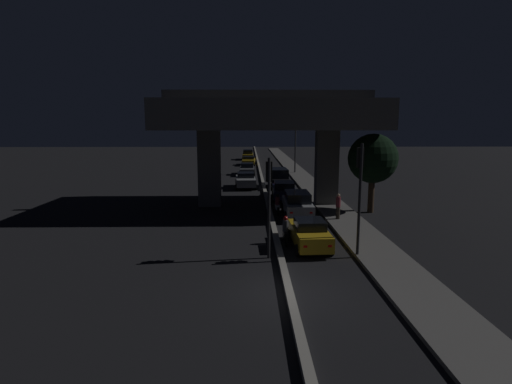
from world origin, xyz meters
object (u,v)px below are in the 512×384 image
car_taxi_yellow_fourth_oncoming (248,155)px  motorcycle_black_filtering_near (285,232)px  traffic_light_left_of_median (269,190)px  car_dark_blue_third (284,190)px  car_black_fourth (279,178)px  car_taxi_yellow_third_oncoming (249,161)px  pedestrian_on_sidewalk (338,206)px  street_lamp (293,139)px  car_silver_lead_oncoming (246,180)px  car_taxi_yellow_lead (309,233)px  traffic_light_right_of_median (360,181)px  car_silver_second (297,204)px  car_grey_second_oncoming (247,169)px  motorcycle_white_filtering_mid (277,205)px

car_taxi_yellow_fourth_oncoming → motorcycle_black_filtering_near: 51.88m
traffic_light_left_of_median → car_taxi_yellow_fourth_oncoming: traffic_light_left_of_median is taller
car_dark_blue_third → car_black_fourth: bearing=2.1°
car_taxi_yellow_third_oncoming → pedestrian_on_sidewalk: bearing=11.5°
street_lamp → car_silver_lead_oncoming: bearing=-117.1°
car_taxi_yellow_third_oncoming → car_taxi_yellow_lead: bearing=6.7°
traffic_light_left_of_median → street_lamp: size_ratio=0.64×
traffic_light_right_of_median → car_silver_second: (-1.87, 8.53, -2.80)m
car_silver_second → car_taxi_yellow_fourth_oncoming: car_taxi_yellow_fourth_oncoming is taller
car_taxi_yellow_lead → car_taxi_yellow_third_oncoming: (-3.16, 42.82, -0.06)m
traffic_light_right_of_median → car_grey_second_oncoming: 32.61m
car_taxi_yellow_lead → car_black_fourth: size_ratio=0.99×
traffic_light_left_of_median → pedestrian_on_sidewalk: traffic_light_left_of_median is taller
traffic_light_left_of_median → car_black_fourth: bearing=84.5°
car_black_fourth → car_taxi_yellow_fourth_oncoming: car_black_fourth is taller
car_taxi_yellow_fourth_oncoming → motorcycle_black_filtering_near: bearing=2.4°
car_black_fourth → motorcycle_white_filtering_mid: car_black_fourth is taller
street_lamp → car_taxi_yellow_lead: size_ratio=1.77×
motorcycle_white_filtering_mid → car_taxi_yellow_fourth_oncoming: bearing=0.7°
car_taxi_yellow_third_oncoming → car_taxi_yellow_fourth_oncoming: size_ratio=1.03×
car_silver_lead_oncoming → car_taxi_yellow_lead: bearing=7.4°
motorcycle_white_filtering_mid → car_silver_lead_oncoming: bearing=9.1°
car_dark_blue_third → car_grey_second_oncoming: (-3.24, 16.81, -0.02)m
car_taxi_yellow_lead → car_silver_lead_oncoming: bearing=7.6°
motorcycle_white_filtering_mid → car_silver_second: bearing=-127.2°
car_dark_blue_third → car_grey_second_oncoming: 17.12m
car_silver_second → motorcycle_black_filtering_near: size_ratio=2.25×
traffic_light_left_of_median → car_taxi_yellow_lead: bearing=34.1°
car_taxi_yellow_fourth_oncoming → car_silver_second: bearing=4.5°
car_black_fourth → motorcycle_white_filtering_mid: (-1.00, -12.10, -0.39)m
traffic_light_left_of_median → car_black_fourth: size_ratio=1.13×
motorcycle_white_filtering_mid → pedestrian_on_sidewalk: 4.48m
traffic_light_right_of_median → car_taxi_yellow_fourth_oncoming: (-5.42, 54.14, -2.80)m
motorcycle_black_filtering_near → motorcycle_white_filtering_mid: motorcycle_black_filtering_near is taller
car_taxi_yellow_lead → pedestrian_on_sidewalk: pedestrian_on_sidewalk is taller
motorcycle_black_filtering_near → motorcycle_white_filtering_mid: (0.07, 7.14, -0.01)m
car_silver_lead_oncoming → pedestrian_on_sidewalk: 15.48m
car_dark_blue_third → car_taxi_yellow_third_oncoming: car_dark_blue_third is taller
traffic_light_left_of_median → motorcycle_white_filtering_mid: traffic_light_left_of_median is taller
car_silver_second → car_black_fourth: (-0.31, 13.02, 0.10)m
traffic_light_left_of_median → traffic_light_right_of_median: (4.27, -0.01, 0.42)m
car_silver_lead_oncoming → motorcycle_black_filtering_near: car_silver_lead_oncoming is taller
car_dark_blue_third → motorcycle_white_filtering_mid: bearing=172.8°
motorcycle_black_filtering_near → pedestrian_on_sidewalk: bearing=-39.8°
traffic_light_right_of_median → car_silver_lead_oncoming: (-5.55, 21.34, -2.92)m
street_lamp → motorcycle_black_filtering_near: bearing=-96.9°
street_lamp → pedestrian_on_sidewalk: size_ratio=4.46×
car_silver_lead_oncoming → car_grey_second_oncoming: (0.10, 10.67, -0.04)m
car_black_fourth → motorcycle_black_filtering_near: 19.28m
traffic_light_left_of_median → motorcycle_white_filtering_mid: (1.08, 9.44, -2.67)m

